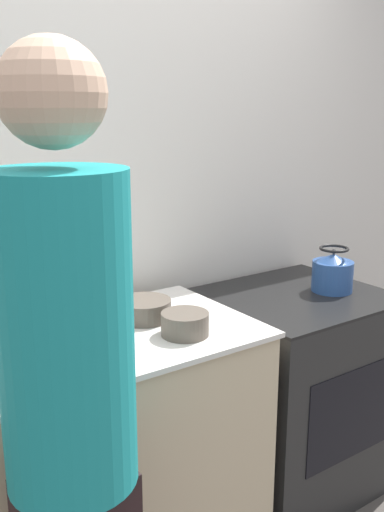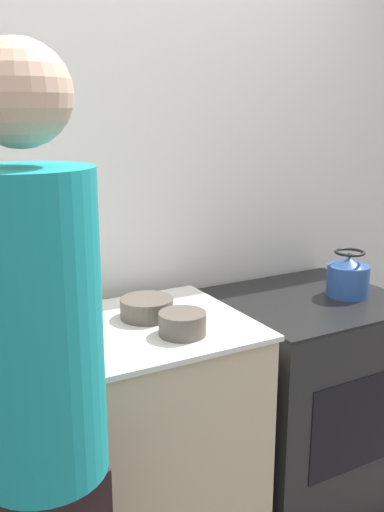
{
  "view_description": "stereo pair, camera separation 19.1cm",
  "coord_description": "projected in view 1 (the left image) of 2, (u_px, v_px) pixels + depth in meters",
  "views": [
    {
      "loc": [
        -0.94,
        -1.3,
        1.65
      ],
      "look_at": [
        0.12,
        0.22,
        1.18
      ],
      "focal_mm": 40.0,
      "sensor_mm": 36.0,
      "label": 1
    },
    {
      "loc": [
        -0.78,
        -1.4,
        1.65
      ],
      "look_at": [
        0.12,
        0.22,
        1.18
      ],
      "focal_mm": 40.0,
      "sensor_mm": 36.0,
      "label": 2
    }
  ],
  "objects": [
    {
      "name": "bowl_prep",
      "position": [
        185.0,
        324.0,
        1.89
      ],
      "size": [
        0.16,
        0.16,
        0.08
      ],
      "color": "brown",
      "rests_on": "counter"
    },
    {
      "name": "bowl_mixing",
      "position": [
        144.0,
        309.0,
        2.03
      ],
      "size": [
        0.19,
        0.19,
        0.07
      ],
      "color": "brown",
      "rests_on": "counter"
    },
    {
      "name": "person",
      "position": [
        69.0,
        415.0,
        1.27
      ],
      "size": [
        0.33,
        0.57,
        1.79
      ],
      "color": "black",
      "rests_on": "ground_plane"
    },
    {
      "name": "kettle",
      "position": [
        333.0,
        273.0,
        2.46
      ],
      "size": [
        0.18,
        0.18,
        0.19
      ],
      "color": "#284C8C",
      "rests_on": "oven"
    },
    {
      "name": "cutting_board",
      "position": [
        8.0,
        361.0,
        1.67
      ],
      "size": [
        0.3,
        0.25,
        0.02
      ],
      "color": "silver",
      "rests_on": "counter"
    },
    {
      "name": "oven",
      "position": [
        293.0,
        389.0,
        2.54
      ],
      "size": [
        0.74,
        0.67,
        0.89
      ],
      "color": "black",
      "rests_on": "ground_plane"
    },
    {
      "name": "wall_back",
      "position": [
        91.0,
        203.0,
        2.23
      ],
      "size": [
        8.0,
        0.05,
        2.6
      ],
      "color": "silver",
      "rests_on": "ground_plane"
    },
    {
      "name": "counter",
      "position": [
        49.0,
        481.0,
        1.88
      ],
      "size": [
        1.47,
        0.64,
        0.93
      ],
      "color": "#C6B28E",
      "rests_on": "ground_plane"
    }
  ]
}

